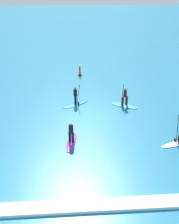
% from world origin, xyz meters
% --- Properties ---
extents(ground_plane, '(120.00, 120.00, 0.00)m').
position_xyz_m(ground_plane, '(0.00, 0.00, 0.00)').
color(ground_plane, teal).
rests_on(ground_plane, ground).
extents(surfer_on_teal_board, '(2.49, 1.83, 2.14)m').
position_xyz_m(surfer_on_teal_board, '(3.26, 1.78, 0.43)').
color(surfer_on_teal_board, '#33C6CC').
rests_on(surfer_on_teal_board, ground_plane).
extents(surfer_on_purple_board, '(1.01, 2.52, 1.72)m').
position_xyz_m(surfer_on_purple_board, '(-1.54, -3.49, 0.50)').
color(surfer_on_purple_board, purple).
rests_on(surfer_on_purple_board, ground_plane).
extents(surfer_on_blue_board, '(2.65, 2.03, 2.12)m').
position_xyz_m(surfer_on_blue_board, '(-1.11, 2.37, 0.47)').
color(surfer_on_blue_board, '#1E8CD1').
rests_on(surfer_on_blue_board, ground_plane).
extents(marker_buoy, '(0.41, 0.41, 1.25)m').
position_xyz_m(marker_buoy, '(-0.49, 9.14, 0.23)').
color(marker_buoy, red).
rests_on(marker_buoy, ground_plane).
extents(wave_crest, '(15.41, 0.90, 0.18)m').
position_xyz_m(wave_crest, '(0.00, -9.40, 0.09)').
color(wave_crest, white).
rests_on(wave_crest, ground_plane).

